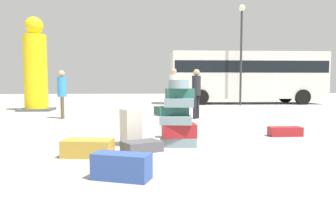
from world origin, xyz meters
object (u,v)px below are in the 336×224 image
suitcase_tan_foreground_far (88,148)px  person_tourist_with_camera (62,90)px  suitcase_tower (178,117)px  suitcase_maroon_right_side (285,131)px  person_bearded_onlooker (174,88)px  person_passerby_in_red (196,89)px  parked_bus (247,74)px  suitcase_cream_upright_blue (131,127)px  suitcase_charcoal_foreground_near (142,146)px  lamp_post (241,39)px  suitcase_cream_white_trunk (172,126)px  suitcase_navy_behind_tower (122,166)px  yellow_dummy_statue (35,69)px

suitcase_tan_foreground_far → person_tourist_with_camera: size_ratio=0.47×
suitcase_tower → suitcase_maroon_right_side: bearing=18.8°
person_bearded_onlooker → person_passerby_in_red: person_bearded_onlooker is taller
suitcase_tan_foreground_far → parked_bus: bearing=72.7°
suitcase_cream_upright_blue → person_tourist_with_camera: person_tourist_with_camera is taller
suitcase_maroon_right_side → suitcase_charcoal_foreground_near: bearing=-155.2°
person_passerby_in_red → parked_bus: (5.02, 8.82, 0.83)m
suitcase_tower → person_tourist_with_camera: (-3.18, 5.55, 0.44)m
suitcase_cream_upright_blue → lamp_post: (6.28, 11.87, 3.37)m
suitcase_cream_white_trunk → person_passerby_in_red: size_ratio=0.32×
suitcase_tower → lamp_post: size_ratio=0.22×
suitcase_cream_upright_blue → suitcase_navy_behind_tower: bearing=-114.9°
parked_bus → lamp_post: 2.76m
parked_bus → person_tourist_with_camera: bearing=-135.6°
suitcase_maroon_right_side → suitcase_cream_upright_blue: bearing=-165.6°
suitcase_navy_behind_tower → parked_bus: 17.60m
suitcase_cream_upright_blue → person_bearded_onlooker: 5.83m
suitcase_navy_behind_tower → person_passerby_in_red: 7.50m
suitcase_cream_white_trunk → person_passerby_in_red: (1.37, 4.01, 0.73)m
person_bearded_onlooker → suitcase_tan_foreground_far: bearing=3.9°
person_passerby_in_red → suitcase_cream_white_trunk: bearing=18.2°
person_bearded_onlooker → lamp_post: bearing=166.4°
person_tourist_with_camera → person_passerby_in_red: bearing=71.1°
yellow_dummy_statue → suitcase_tower: bearing=-61.6°
suitcase_navy_behind_tower → suitcase_charcoal_foreground_near: size_ratio=1.10×
suitcase_tower → yellow_dummy_statue: bearing=118.4°
suitcase_tower → parked_bus: parked_bus is taller
suitcase_tan_foreground_far → suitcase_maroon_right_side: bearing=33.0°
suitcase_navy_behind_tower → lamp_post: lamp_post is taller
suitcase_maroon_right_side → suitcase_charcoal_foreground_near: size_ratio=1.13×
suitcase_tan_foreground_far → suitcase_tower: bearing=37.3°
suitcase_tan_foreground_far → parked_bus: size_ratio=0.08×
suitcase_tower → person_passerby_in_red: (1.38, 4.94, 0.47)m
person_bearded_onlooker → yellow_dummy_statue: size_ratio=0.42×
suitcase_tan_foreground_far → yellow_dummy_statue: 10.85m
suitcase_tower → parked_bus: size_ratio=0.13×
suitcase_tower → suitcase_cream_upright_blue: 0.90m
lamp_post → suitcase_cream_upright_blue: bearing=-117.9°
suitcase_charcoal_foreground_near → yellow_dummy_statue: yellow_dummy_statue is taller
parked_bus → person_bearded_onlooker: bearing=-121.5°
suitcase_navy_behind_tower → person_bearded_onlooker: person_bearded_onlooker is taller
person_passerby_in_red → suitcase_navy_behind_tower: bearing=18.5°
suitcase_cream_white_trunk → lamp_post: bearing=64.2°
suitcase_tower → yellow_dummy_statue: (-5.06, 9.37, 1.32)m
suitcase_cream_white_trunk → person_tourist_with_camera: person_tourist_with_camera is taller
person_tourist_with_camera → yellow_dummy_statue: 4.35m
suitcase_navy_behind_tower → suitcase_cream_white_trunk: bearing=94.7°
suitcase_cream_white_trunk → person_tourist_with_camera: size_ratio=0.32×
person_bearded_onlooker → suitcase_navy_behind_tower: bearing=10.9°
suitcase_cream_upright_blue → suitcase_cream_white_trunk: bearing=20.2°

